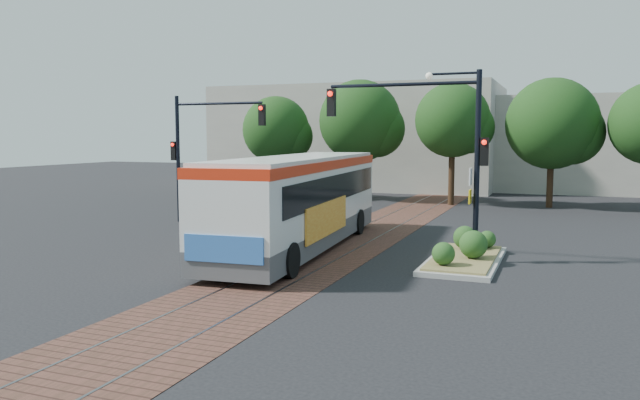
{
  "coord_description": "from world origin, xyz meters",
  "views": [
    {
      "loc": [
        7.69,
        -21.3,
        4.12
      ],
      "look_at": [
        -1.21,
        1.44,
        1.6
      ],
      "focal_mm": 35.0,
      "sensor_mm": 36.0,
      "label": 1
    }
  ],
  "objects_px": {
    "signal_pole_main": "(439,135)",
    "officer": "(190,208)",
    "parked_car": "(313,193)",
    "city_bus": "(300,198)",
    "traffic_island": "(466,252)",
    "signal_pole_left": "(198,141)"
  },
  "relations": [
    {
      "from": "signal_pole_main",
      "to": "officer",
      "type": "height_order",
      "value": "signal_pole_main"
    },
    {
      "from": "signal_pole_left",
      "to": "parked_car",
      "type": "height_order",
      "value": "signal_pole_left"
    },
    {
      "from": "officer",
      "to": "parked_car",
      "type": "height_order",
      "value": "officer"
    },
    {
      "from": "signal_pole_main",
      "to": "parked_car",
      "type": "height_order",
      "value": "signal_pole_main"
    },
    {
      "from": "officer",
      "to": "parked_car",
      "type": "xyz_separation_m",
      "value": [
        1.77,
        10.92,
        -0.18
      ]
    },
    {
      "from": "officer",
      "to": "signal_pole_main",
      "type": "bearing_deg",
      "value": 149.84
    },
    {
      "from": "traffic_island",
      "to": "officer",
      "type": "xyz_separation_m",
      "value": [
        -13.15,
        4.01,
        0.45
      ]
    },
    {
      "from": "traffic_island",
      "to": "signal_pole_left",
      "type": "height_order",
      "value": "signal_pole_left"
    },
    {
      "from": "signal_pole_main",
      "to": "officer",
      "type": "relative_size",
      "value": 3.84
    },
    {
      "from": "traffic_island",
      "to": "officer",
      "type": "distance_m",
      "value": 13.76
    },
    {
      "from": "traffic_island",
      "to": "signal_pole_main",
      "type": "bearing_deg",
      "value": 174.64
    },
    {
      "from": "city_bus",
      "to": "signal_pole_left",
      "type": "distance_m",
      "value": 8.74
    },
    {
      "from": "city_bus",
      "to": "parked_car",
      "type": "distance_m",
      "value": 15.63
    },
    {
      "from": "parked_car",
      "to": "signal_pole_main",
      "type": "bearing_deg",
      "value": -166.0
    },
    {
      "from": "officer",
      "to": "parked_car",
      "type": "relative_size",
      "value": 0.38
    },
    {
      "from": "traffic_island",
      "to": "signal_pole_main",
      "type": "xyz_separation_m",
      "value": [
        -0.96,
        0.09,
        3.83
      ]
    },
    {
      "from": "officer",
      "to": "traffic_island",
      "type": "bearing_deg",
      "value": 150.7
    },
    {
      "from": "city_bus",
      "to": "officer",
      "type": "bearing_deg",
      "value": 148.16
    },
    {
      "from": "city_bus",
      "to": "traffic_island",
      "type": "distance_m",
      "value": 6.22
    },
    {
      "from": "signal_pole_left",
      "to": "officer",
      "type": "distance_m",
      "value": 3.21
    },
    {
      "from": "city_bus",
      "to": "traffic_island",
      "type": "xyz_separation_m",
      "value": [
        6.01,
        -0.31,
        -1.55
      ]
    },
    {
      "from": "signal_pole_main",
      "to": "signal_pole_left",
      "type": "relative_size",
      "value": 1.0
    }
  ]
}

